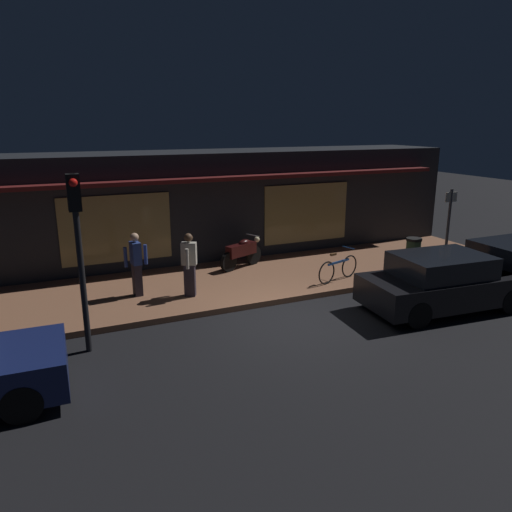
{
  "coord_description": "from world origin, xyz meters",
  "views": [
    {
      "loc": [
        -5.14,
        -9.45,
        4.51
      ],
      "look_at": [
        0.14,
        2.4,
        0.95
      ],
      "focal_mm": 34.1,
      "sensor_mm": 36.0,
      "label": 1
    }
  ],
  "objects_px": {
    "person_photographer": "(136,263)",
    "traffic_light_pole": "(78,233)",
    "bicycle_parked": "(338,268)",
    "motorcycle": "(242,252)",
    "sign_post": "(449,222)",
    "person_bystander": "(189,263)",
    "trash_bin": "(413,252)",
    "parked_car_far": "(443,282)"
  },
  "relations": [
    {
      "from": "person_bystander",
      "to": "sign_post",
      "type": "bearing_deg",
      "value": -3.07
    },
    {
      "from": "motorcycle",
      "to": "person_photographer",
      "type": "xyz_separation_m",
      "value": [
        -3.46,
        -1.23,
        0.38
      ]
    },
    {
      "from": "motorcycle",
      "to": "sign_post",
      "type": "relative_size",
      "value": 0.67
    },
    {
      "from": "person_bystander",
      "to": "sign_post",
      "type": "xyz_separation_m",
      "value": [
        8.29,
        -0.44,
        0.48
      ]
    },
    {
      "from": "motorcycle",
      "to": "parked_car_far",
      "type": "relative_size",
      "value": 0.38
    },
    {
      "from": "traffic_light_pole",
      "to": "bicycle_parked",
      "type": "bearing_deg",
      "value": 11.8
    },
    {
      "from": "sign_post",
      "to": "trash_bin",
      "type": "bearing_deg",
      "value": 173.05
    },
    {
      "from": "bicycle_parked",
      "to": "person_photographer",
      "type": "height_order",
      "value": "person_photographer"
    },
    {
      "from": "trash_bin",
      "to": "person_photographer",
      "type": "bearing_deg",
      "value": 173.88
    },
    {
      "from": "person_photographer",
      "to": "trash_bin",
      "type": "xyz_separation_m",
      "value": [
        8.33,
        -0.89,
        -0.41
      ]
    },
    {
      "from": "person_photographer",
      "to": "person_bystander",
      "type": "bearing_deg",
      "value": -25.63
    },
    {
      "from": "trash_bin",
      "to": "person_bystander",
      "type": "bearing_deg",
      "value": 177.59
    },
    {
      "from": "trash_bin",
      "to": "motorcycle",
      "type": "bearing_deg",
      "value": 156.5
    },
    {
      "from": "trash_bin",
      "to": "parked_car_far",
      "type": "height_order",
      "value": "parked_car_far"
    },
    {
      "from": "sign_post",
      "to": "parked_car_far",
      "type": "relative_size",
      "value": 0.57
    },
    {
      "from": "bicycle_parked",
      "to": "person_bystander",
      "type": "xyz_separation_m",
      "value": [
        -4.22,
        0.5,
        0.52
      ]
    },
    {
      "from": "person_photographer",
      "to": "traffic_light_pole",
      "type": "xyz_separation_m",
      "value": [
        -1.49,
        -2.54,
        1.45
      ]
    },
    {
      "from": "trash_bin",
      "to": "parked_car_far",
      "type": "bearing_deg",
      "value": -118.64
    },
    {
      "from": "motorcycle",
      "to": "person_photographer",
      "type": "height_order",
      "value": "person_photographer"
    },
    {
      "from": "sign_post",
      "to": "bicycle_parked",
      "type": "bearing_deg",
      "value": -179.28
    },
    {
      "from": "motorcycle",
      "to": "traffic_light_pole",
      "type": "xyz_separation_m",
      "value": [
        -4.95,
        -3.77,
        1.83
      ]
    },
    {
      "from": "person_photographer",
      "to": "sign_post",
      "type": "bearing_deg",
      "value": -6.22
    },
    {
      "from": "bicycle_parked",
      "to": "person_bystander",
      "type": "height_order",
      "value": "person_bystander"
    },
    {
      "from": "sign_post",
      "to": "trash_bin",
      "type": "height_order",
      "value": "sign_post"
    },
    {
      "from": "parked_car_far",
      "to": "sign_post",
      "type": "bearing_deg",
      "value": 44.21
    },
    {
      "from": "motorcycle",
      "to": "bicycle_parked",
      "type": "height_order",
      "value": "motorcycle"
    },
    {
      "from": "person_photographer",
      "to": "person_bystander",
      "type": "xyz_separation_m",
      "value": [
        1.24,
        -0.59,
        0.0
      ]
    },
    {
      "from": "traffic_light_pole",
      "to": "trash_bin",
      "type": "bearing_deg",
      "value": 9.53
    },
    {
      "from": "person_photographer",
      "to": "sign_post",
      "type": "distance_m",
      "value": 9.6
    },
    {
      "from": "bicycle_parked",
      "to": "person_bystander",
      "type": "relative_size",
      "value": 0.96
    },
    {
      "from": "traffic_light_pole",
      "to": "person_bystander",
      "type": "bearing_deg",
      "value": 35.49
    },
    {
      "from": "person_photographer",
      "to": "traffic_light_pole",
      "type": "relative_size",
      "value": 0.46
    },
    {
      "from": "motorcycle",
      "to": "person_bystander",
      "type": "relative_size",
      "value": 0.96
    },
    {
      "from": "motorcycle",
      "to": "traffic_light_pole",
      "type": "distance_m",
      "value": 6.48
    },
    {
      "from": "sign_post",
      "to": "trash_bin",
      "type": "relative_size",
      "value": 2.58
    },
    {
      "from": "motorcycle",
      "to": "traffic_light_pole",
      "type": "bearing_deg",
      "value": -142.69
    },
    {
      "from": "bicycle_parked",
      "to": "sign_post",
      "type": "xyz_separation_m",
      "value": [
        4.07,
        0.05,
        1.0
      ]
    },
    {
      "from": "motorcycle",
      "to": "bicycle_parked",
      "type": "xyz_separation_m",
      "value": [
        2.01,
        -2.32,
        -0.14
      ]
    },
    {
      "from": "sign_post",
      "to": "person_photographer",
      "type": "bearing_deg",
      "value": 173.78
    },
    {
      "from": "motorcycle",
      "to": "trash_bin",
      "type": "xyz_separation_m",
      "value": [
        4.88,
        -2.12,
        -0.03
      ]
    },
    {
      "from": "sign_post",
      "to": "traffic_light_pole",
      "type": "height_order",
      "value": "traffic_light_pole"
    },
    {
      "from": "parked_car_far",
      "to": "person_bystander",
      "type": "bearing_deg",
      "value": 150.96
    }
  ]
}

